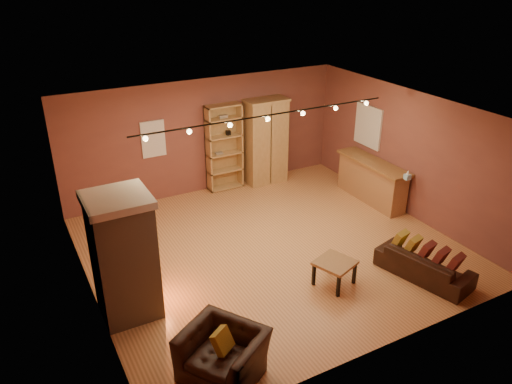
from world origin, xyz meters
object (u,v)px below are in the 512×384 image
fireplace (124,256)px  bookcase (223,146)px  bar_counter (371,181)px  armchair (223,347)px  coffee_table (335,265)px  loveseat (425,260)px  armoire (266,141)px

fireplace → bookcase: 5.09m
bar_counter → armchair: size_ratio=1.61×
fireplace → coffee_table: 3.62m
bookcase → armchair: 6.36m
bookcase → armchair: bookcase is taller
bookcase → loveseat: (1.53, -5.32, -0.75)m
armoire → loveseat: armoire is taller
loveseat → armchair: 4.25m
fireplace → loveseat: size_ratio=1.18×
fireplace → armoire: armoire is taller
fireplace → bookcase: size_ratio=0.98×
loveseat → armchair: bearing=81.4°
bar_counter → fireplace: bearing=-167.5°
fireplace → armoire: 5.80m
armoire → armchair: size_ratio=1.69×
loveseat → armchair: armchair is taller
armchair → coffee_table: bearing=78.1°
bar_counter → armchair: bar_counter is taller
bar_counter → coffee_table: 3.69m
bookcase → armchair: size_ratio=1.67×
fireplace → bar_counter: size_ratio=1.02×
bookcase → fireplace: bearing=-132.8°
bar_counter → loveseat: (-1.25, -2.97, -0.15)m
armoire → bar_counter: armoire is taller
bar_counter → armchair: (-5.48, -3.38, -0.03)m
bar_counter → loveseat: bearing=-112.8°
bookcase → loveseat: size_ratio=1.21×
fireplace → bookcase: bearing=47.2°
bookcase → armoire: size_ratio=0.99×
coffee_table → loveseat: bearing=-20.7°
bar_counter → armchair: 6.44m
fireplace → bookcase: (3.46, 3.74, 0.04)m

